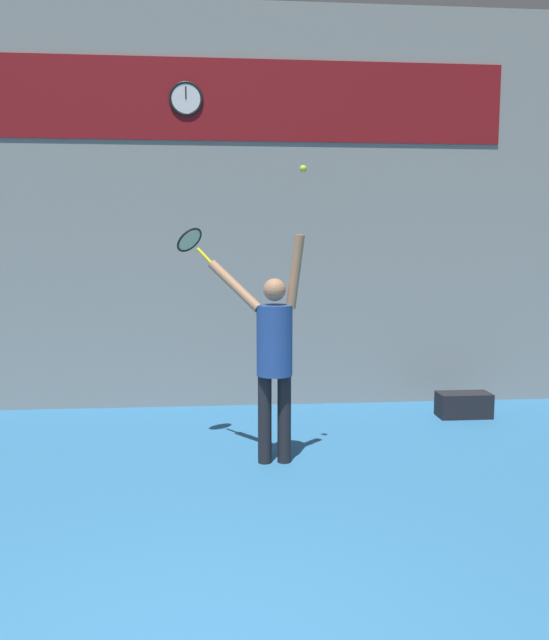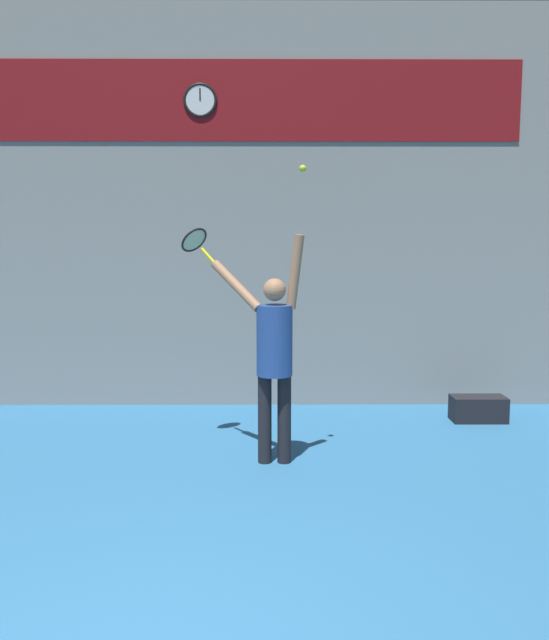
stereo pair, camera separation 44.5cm
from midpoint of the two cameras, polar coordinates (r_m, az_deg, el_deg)
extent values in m
cube|color=gray|center=(7.98, -8.04, 9.94)|extent=(18.00, 0.10, 5.00)
cube|color=maroon|center=(8.11, -8.23, 19.35)|extent=(7.48, 0.02, 0.98)
cylinder|color=white|center=(8.10, -9.76, 19.33)|extent=(0.38, 0.02, 0.38)
torus|color=black|center=(8.10, -9.76, 19.33)|extent=(0.42, 0.04, 0.42)
cube|color=black|center=(8.11, -9.78, 19.81)|extent=(0.02, 0.01, 0.15)
cylinder|color=black|center=(5.96, -3.06, -9.07)|extent=(0.13, 0.13, 0.84)
cylinder|color=black|center=(5.97, -1.27, -9.04)|extent=(0.13, 0.13, 0.84)
cylinder|color=#26478C|center=(5.80, -2.20, -1.88)|extent=(0.34, 0.34, 0.66)
sphere|color=tan|center=(5.75, -2.22, 2.77)|extent=(0.21, 0.21, 0.21)
cylinder|color=tan|center=(5.72, -0.31, 4.43)|extent=(0.20, 0.19, 0.69)
cylinder|color=tan|center=(5.92, -5.83, 3.14)|extent=(0.52, 0.45, 0.48)
cylinder|color=yellow|center=(6.15, -8.47, 5.79)|extent=(0.17, 0.15, 0.17)
torus|color=black|center=(6.29, -9.82, 7.22)|extent=(0.35, 0.36, 0.25)
cylinder|color=beige|center=(6.29, -9.82, 7.22)|extent=(0.29, 0.30, 0.20)
sphere|color=#CCDB2D|center=(5.72, 0.36, 13.66)|extent=(0.07, 0.07, 0.07)
cube|color=black|center=(7.84, 15.36, -7.50)|extent=(0.63, 0.30, 0.30)
camera|label=1|loc=(0.22, -92.21, -0.26)|focal=35.00mm
camera|label=2|loc=(0.22, 87.79, 0.26)|focal=35.00mm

